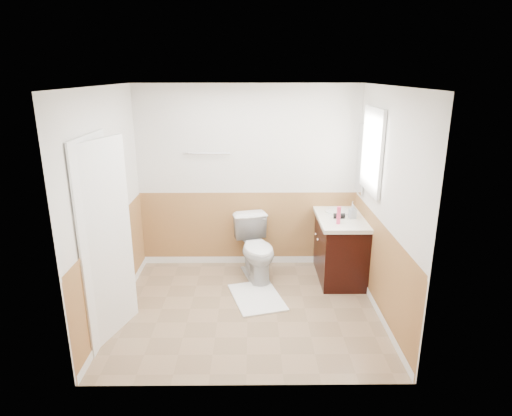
{
  "coord_description": "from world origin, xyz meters",
  "views": [
    {
      "loc": [
        0.06,
        -4.5,
        2.63
      ],
      "look_at": [
        0.1,
        0.25,
        1.15
      ],
      "focal_mm": 30.62,
      "sensor_mm": 36.0,
      "label": 1
    }
  ],
  "objects_px": {
    "vanity_cabinet": "(339,247)",
    "soap_dispenser": "(353,211)",
    "toilet": "(256,248)",
    "bath_mat": "(257,297)",
    "lotion_bottle": "(339,215)"
  },
  "relations": [
    {
      "from": "vanity_cabinet",
      "to": "soap_dispenser",
      "type": "bearing_deg",
      "value": -45.06
    },
    {
      "from": "toilet",
      "to": "soap_dispenser",
      "type": "height_order",
      "value": "soap_dispenser"
    },
    {
      "from": "bath_mat",
      "to": "vanity_cabinet",
      "type": "xyz_separation_m",
      "value": [
        1.1,
        0.64,
        0.39
      ]
    },
    {
      "from": "lotion_bottle",
      "to": "toilet",
      "type": "bearing_deg",
      "value": 164.1
    },
    {
      "from": "soap_dispenser",
      "to": "vanity_cabinet",
      "type": "bearing_deg",
      "value": 134.94
    },
    {
      "from": "toilet",
      "to": "bath_mat",
      "type": "relative_size",
      "value": 1.02
    },
    {
      "from": "vanity_cabinet",
      "to": "lotion_bottle",
      "type": "bearing_deg",
      "value": -106.51
    },
    {
      "from": "bath_mat",
      "to": "lotion_bottle",
      "type": "xyz_separation_m",
      "value": [
        1.0,
        0.3,
        0.95
      ]
    },
    {
      "from": "bath_mat",
      "to": "soap_dispenser",
      "type": "distance_m",
      "value": 1.62
    },
    {
      "from": "lotion_bottle",
      "to": "vanity_cabinet",
      "type": "bearing_deg",
      "value": 73.49
    },
    {
      "from": "vanity_cabinet",
      "to": "soap_dispenser",
      "type": "xyz_separation_m",
      "value": [
        0.12,
        -0.12,
        0.54
      ]
    },
    {
      "from": "toilet",
      "to": "vanity_cabinet",
      "type": "relative_size",
      "value": 0.74
    },
    {
      "from": "vanity_cabinet",
      "to": "lotion_bottle",
      "type": "distance_m",
      "value": 0.66
    },
    {
      "from": "bath_mat",
      "to": "toilet",
      "type": "bearing_deg",
      "value": 90.0
    },
    {
      "from": "lotion_bottle",
      "to": "soap_dispenser",
      "type": "relative_size",
      "value": 1.21
    }
  ]
}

